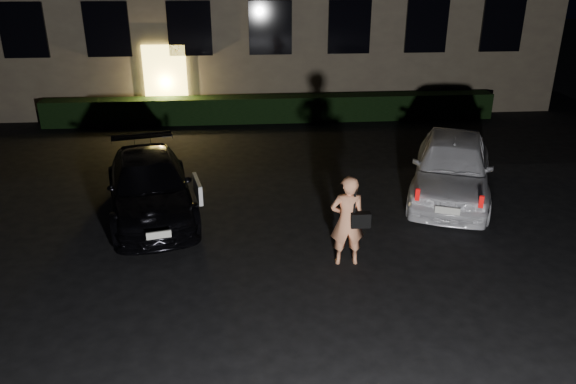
{
  "coord_description": "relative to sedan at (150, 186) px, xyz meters",
  "views": [
    {
      "loc": [
        -0.96,
        -7.9,
        5.27
      ],
      "look_at": [
        -0.15,
        2.0,
        1.01
      ],
      "focal_mm": 35.0,
      "sensor_mm": 36.0,
      "label": 1
    }
  ],
  "objects": [
    {
      "name": "sedan",
      "position": [
        0.0,
        0.0,
        0.0
      ],
      "size": [
        2.58,
        4.51,
        1.23
      ],
      "rotation": [
        0.0,
        0.0,
        0.21
      ],
      "color": "black",
      "rests_on": "ground"
    },
    {
      "name": "ground",
      "position": [
        3.02,
        -3.47,
        -0.62
      ],
      "size": [
        80.0,
        80.0,
        0.0
      ],
      "primitive_type": "plane",
      "color": "black",
      "rests_on": "ground"
    },
    {
      "name": "man",
      "position": [
        3.86,
        -2.49,
        0.24
      ],
      "size": [
        0.7,
        0.41,
        1.71
      ],
      "rotation": [
        0.0,
        0.0,
        3.14
      ],
      "color": "#EC9567",
      "rests_on": "ground"
    },
    {
      "name": "hatch",
      "position": [
        6.81,
        0.37,
        0.11
      ],
      "size": [
        3.18,
        4.63,
        1.46
      ],
      "rotation": [
        0.0,
        0.0,
        -0.38
      ],
      "color": "white",
      "rests_on": "ground"
    },
    {
      "name": "hedge",
      "position": [
        3.02,
        7.03,
        -0.19
      ],
      "size": [
        15.0,
        0.7,
        0.85
      ],
      "primitive_type": "cube",
      "color": "black",
      "rests_on": "ground"
    }
  ]
}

